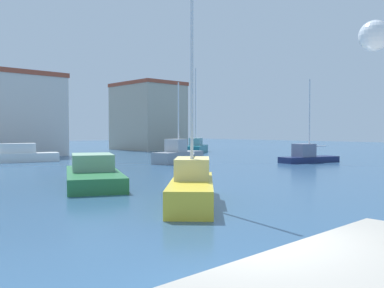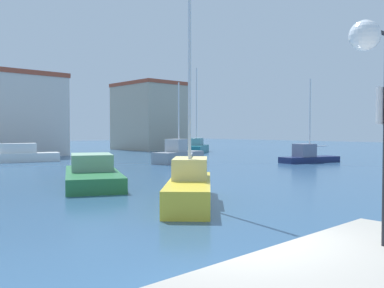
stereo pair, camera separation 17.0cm
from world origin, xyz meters
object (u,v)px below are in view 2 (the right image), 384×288
object	(u,v)px
sailboat_grey_inner_mooring	(178,155)
motorboat_white_distant_east	(9,156)
motorboat_green_outer_mooring	(92,174)
sailboat_yellow_far_left	(190,186)
sailboat_navy_far_right	(308,156)
sailboat_teal_distant_north	(196,147)

from	to	relation	value
sailboat_grey_inner_mooring	motorboat_white_distant_east	world-z (taller)	sailboat_grey_inner_mooring
motorboat_green_outer_mooring	sailboat_yellow_far_left	distance (m)	7.66
sailboat_navy_far_right	sailboat_grey_inner_mooring	bearing A→B (deg)	138.50
sailboat_teal_distant_north	motorboat_white_distant_east	bearing A→B (deg)	-179.79
sailboat_teal_distant_north	motorboat_white_distant_east	distance (m)	23.03
sailboat_grey_inner_mooring	motorboat_green_outer_mooring	bearing A→B (deg)	-148.30
sailboat_teal_distant_north	sailboat_grey_inner_mooring	xyz separation A→B (m)	(-12.49, -10.95, 0.04)
sailboat_yellow_far_left	motorboat_green_outer_mooring	bearing A→B (deg)	89.33
motorboat_green_outer_mooring	sailboat_yellow_far_left	world-z (taller)	sailboat_yellow_far_left
sailboat_teal_distant_north	motorboat_green_outer_mooring	distance (m)	31.45
sailboat_navy_far_right	motorboat_white_distant_east	bearing A→B (deg)	136.00
motorboat_white_distant_east	sailboat_yellow_far_left	bearing A→B (deg)	-94.92
sailboat_grey_inner_mooring	motorboat_green_outer_mooring	xyz separation A→B (m)	(-12.72, -7.86, -0.15)
sailboat_teal_distant_north	sailboat_navy_far_right	size ratio (longest dim) A/B	1.46
sailboat_teal_distant_north	motorboat_green_outer_mooring	world-z (taller)	sailboat_teal_distant_north
sailboat_yellow_far_left	sailboat_teal_distant_north	bearing A→B (deg)	46.28
sailboat_teal_distant_north	motorboat_white_distant_east	world-z (taller)	sailboat_teal_distant_north
sailboat_grey_inner_mooring	sailboat_navy_far_right	size ratio (longest dim) A/B	0.95
sailboat_navy_far_right	sailboat_yellow_far_left	world-z (taller)	sailboat_yellow_far_left
sailboat_teal_distant_north	sailboat_navy_far_right	world-z (taller)	sailboat_teal_distant_north
sailboat_grey_inner_mooring	sailboat_yellow_far_left	distance (m)	20.12
motorboat_green_outer_mooring	motorboat_white_distant_east	world-z (taller)	motorboat_white_distant_east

